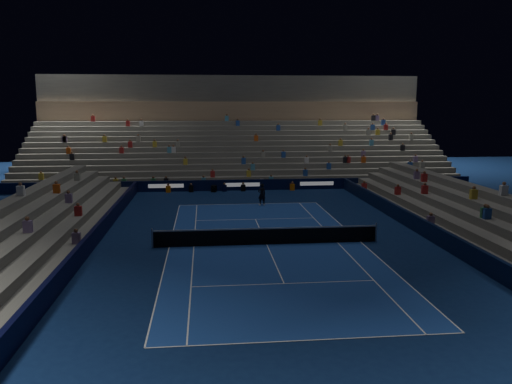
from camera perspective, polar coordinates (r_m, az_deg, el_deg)
name	(u,v)px	position (r m, az deg, el deg)	size (l,w,h in m)	color
ground	(267,245)	(28.81, 1.21, -5.97)	(90.00, 90.00, 0.00)	#0C1E49
court_surface	(267,244)	(28.81, 1.21, -5.96)	(10.97, 23.77, 0.01)	navy
sponsor_barrier_far	(242,185)	(46.72, -1.55, 0.80)	(44.00, 0.25, 1.00)	black
sponsor_barrier_east	(431,232)	(31.34, 19.16, -4.27)	(0.25, 37.00, 1.00)	black
sponsor_barrier_west	(91,241)	(29.16, -18.15, -5.25)	(0.25, 37.00, 1.00)	black
grandstand_main	(236,146)	(55.69, -2.29, 5.25)	(44.00, 15.20, 11.20)	slate
grandstand_east	(487,223)	(32.85, 24.70, -3.25)	(5.00, 37.00, 2.50)	slate
grandstand_west	(25,235)	(30.00, -24.69, -4.43)	(5.00, 37.00, 2.50)	slate
tennis_net	(267,236)	(28.68, 1.22, -5.00)	(12.90, 0.10, 1.10)	#B2B2B7
tennis_player	(262,194)	(39.69, 0.67, -0.27)	(0.63, 0.42, 1.74)	black
broadcast_camera	(214,189)	(46.03, -4.78, 0.39)	(0.56, 0.95, 0.60)	black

